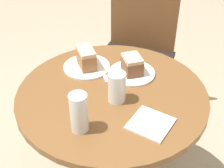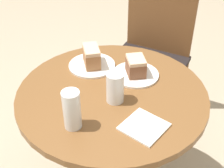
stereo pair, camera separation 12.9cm
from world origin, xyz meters
name	(u,v)px [view 2 (the right image)]	position (x,y,z in m)	size (l,w,h in m)	color
table	(112,123)	(0.00, 0.00, 0.54)	(0.81, 0.81, 0.72)	brown
chair	(151,53)	(-0.05, 0.78, 0.48)	(0.50, 0.43, 0.90)	brown
plate_near	(135,74)	(0.05, 0.15, 0.73)	(0.21, 0.21, 0.01)	white
plate_far	(92,65)	(-0.17, 0.15, 0.73)	(0.22, 0.22, 0.01)	white
cake_slice_near	(136,66)	(0.05, 0.15, 0.77)	(0.12, 0.12, 0.08)	brown
cake_slice_far	(92,56)	(-0.17, 0.15, 0.78)	(0.12, 0.14, 0.09)	#9E6B42
glass_lemonade	(115,89)	(0.03, -0.05, 0.78)	(0.07, 0.07, 0.13)	silver
glass_water	(72,112)	(-0.05, -0.25, 0.79)	(0.07, 0.07, 0.16)	silver
napkin_stack	(144,127)	(0.19, -0.15, 0.72)	(0.18, 0.18, 0.01)	white
fork	(107,72)	(-0.08, 0.13, 0.72)	(0.10, 0.15, 0.00)	silver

